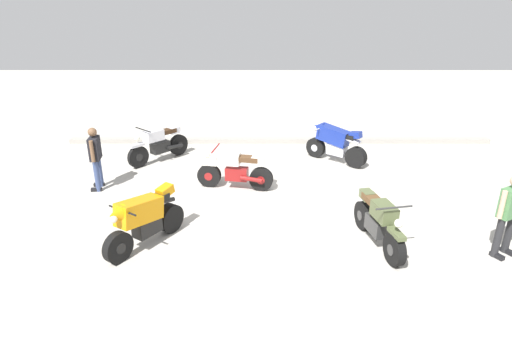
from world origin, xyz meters
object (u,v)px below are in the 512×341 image
(motorcycle_silver_cruiser, at_px, (160,144))
(motorcycle_orange_sportbike, at_px, (145,218))
(motorcycle_blue_sportbike, at_px, (337,143))
(motorcycle_olive_vintage, at_px, (380,223))
(person_in_black_shirt, at_px, (97,155))
(motorcycle_cream_vintage, at_px, (236,170))
(person_in_green_shirt, at_px, (511,211))

(motorcycle_silver_cruiser, distance_m, motorcycle_orange_sportbike, 4.80)
(motorcycle_blue_sportbike, bearing_deg, motorcycle_silver_cruiser, 39.09)
(motorcycle_orange_sportbike, bearing_deg, motorcycle_blue_sportbike, 169.44)
(motorcycle_olive_vintage, bearing_deg, person_in_black_shirt, -123.93)
(motorcycle_blue_sportbike, height_order, motorcycle_orange_sportbike, same)
(motorcycle_orange_sportbike, height_order, motorcycle_olive_vintage, motorcycle_orange_sportbike)
(motorcycle_silver_cruiser, xyz_separation_m, motorcycle_olive_vintage, (5.24, -4.70, -0.03))
(motorcycle_cream_vintage, distance_m, motorcycle_blue_sportbike, 3.44)
(motorcycle_blue_sportbike, height_order, motorcycle_silver_cruiser, motorcycle_blue_sportbike)
(person_in_black_shirt, relative_size, person_in_green_shirt, 0.99)
(motorcycle_orange_sportbike, xyz_separation_m, person_in_black_shirt, (-1.83, 2.73, 0.31))
(motorcycle_silver_cruiser, distance_m, motorcycle_olive_vintage, 7.03)
(motorcycle_olive_vintage, relative_size, person_in_black_shirt, 1.21)
(motorcycle_silver_cruiser, xyz_separation_m, person_in_black_shirt, (-1.13, -2.01, 0.38))
(motorcycle_cream_vintage, height_order, motorcycle_orange_sportbike, motorcycle_orange_sportbike)
(motorcycle_blue_sportbike, height_order, person_in_green_shirt, person_in_green_shirt)
(motorcycle_cream_vintage, relative_size, person_in_green_shirt, 1.20)
(motorcycle_silver_cruiser, height_order, person_in_green_shirt, person_in_green_shirt)
(motorcycle_silver_cruiser, bearing_deg, motorcycle_cream_vintage, 91.21)
(motorcycle_cream_vintage, xyz_separation_m, person_in_green_shirt, (5.15, -3.05, 0.43))
(motorcycle_olive_vintage, bearing_deg, person_in_green_shirt, 70.17)
(motorcycle_orange_sportbike, distance_m, person_in_green_shirt, 6.80)
(motorcycle_cream_vintage, distance_m, motorcycle_silver_cruiser, 3.07)
(person_in_black_shirt, bearing_deg, motorcycle_blue_sportbike, -170.04)
(motorcycle_blue_sportbike, bearing_deg, motorcycle_olive_vintage, 130.66)
(motorcycle_cream_vintage, bearing_deg, person_in_green_shirt, 159.74)
(person_in_green_shirt, bearing_deg, motorcycle_silver_cruiser, -152.52)
(motorcycle_blue_sportbike, xyz_separation_m, motorcycle_silver_cruiser, (-5.18, 0.08, -0.07))
(motorcycle_orange_sportbike, bearing_deg, person_in_green_shirt, 120.71)
(motorcycle_orange_sportbike, distance_m, person_in_black_shirt, 3.30)
(motorcycle_cream_vintage, height_order, motorcycle_silver_cruiser, motorcycle_silver_cruiser)
(motorcycle_cream_vintage, distance_m, person_in_green_shirt, 6.00)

